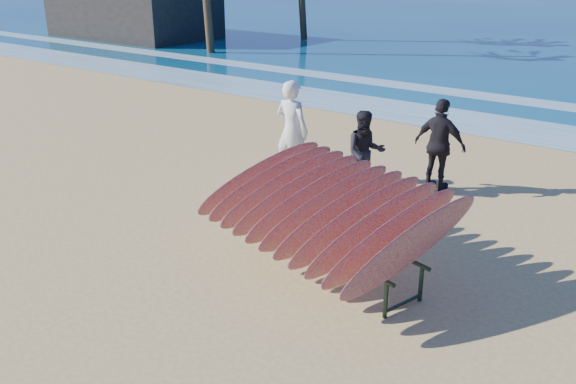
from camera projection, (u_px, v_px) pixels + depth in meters
name	position (u px, v px, depth m)	size (l,w,h in m)	color
ground	(254.00, 270.00, 8.64)	(120.00, 120.00, 0.00)	tan
foam_near	(499.00, 126.00, 16.07)	(160.00, 160.00, 0.00)	white
foam_far	(538.00, 103.00, 18.68)	(160.00, 160.00, 0.00)	white
surfboard_rack	(326.00, 207.00, 8.46)	(3.69, 3.19, 1.48)	#1D2E21
person_white	(292.00, 130.00, 11.93)	(0.72, 0.48, 1.98)	white
person_dark_a	(365.00, 152.00, 11.27)	(0.76, 0.59, 1.57)	black
person_dark_b	(440.00, 145.00, 11.40)	(1.03, 0.43, 1.75)	black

